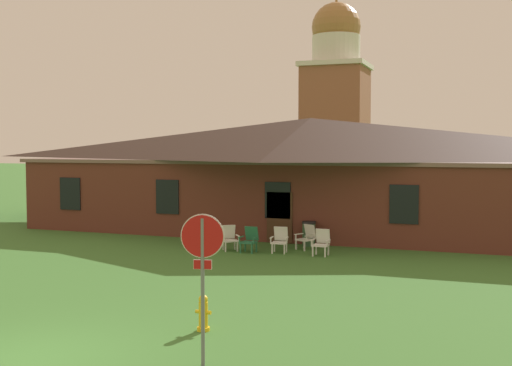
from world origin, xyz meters
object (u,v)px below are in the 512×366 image
lawn_chair_right_end (322,242)px  fire_hydrant (203,314)px  lawn_chair_near_door (250,239)px  trash_bin (309,233)px  lawn_chair_by_porch (229,237)px  stop_sign (203,258)px  lawn_chair_left_end (280,239)px  lawn_chair_middle (307,237)px

lawn_chair_right_end → fire_hydrant: (-0.11, -9.98, -0.12)m
lawn_chair_near_door → trash_bin: (1.69, 2.20, -0.00)m
lawn_chair_by_porch → lawn_chair_near_door: (0.88, -0.12, 0.00)m
stop_sign → lawn_chair_left_end: bearing=101.4°
stop_sign → lawn_chair_right_end: 12.08m
lawn_chair_by_porch → lawn_chair_middle: same height
lawn_chair_near_door → lawn_chair_left_end: bearing=16.5°
lawn_chair_by_porch → trash_bin: trash_bin is taller
stop_sign → lawn_chair_right_end: (-0.80, 11.96, -1.48)m
stop_sign → trash_bin: bearing=97.4°
fire_hydrant → lawn_chair_left_end: bearing=98.5°
stop_sign → trash_bin: size_ratio=2.85×
lawn_chair_right_end → lawn_chair_left_end: bearing=177.8°
lawn_chair_by_porch → lawn_chair_middle: (2.72, 1.22, 0.00)m
stop_sign → lawn_chair_by_porch: bearing=110.3°
lawn_chair_middle → trash_bin: (-0.15, 0.86, -0.00)m
fire_hydrant → lawn_chair_middle: bearing=93.9°
stop_sign → trash_bin: 14.11m
lawn_chair_middle → lawn_chair_near_door: bearing=-143.9°
fire_hydrant → lawn_chair_right_end: bearing=89.4°
lawn_chair_by_porch → lawn_chair_near_door: bearing=-8.0°
lawn_chair_near_door → fire_hydrant: 10.06m
lawn_chair_left_end → fire_hydrant: bearing=-81.5°
lawn_chair_by_porch → trash_bin: (2.57, 2.08, -0.00)m
lawn_chair_by_porch → lawn_chair_right_end: (3.58, 0.14, 0.00)m
lawn_chair_left_end → lawn_chair_near_door: bearing=-163.5°
stop_sign → lawn_chair_middle: 13.24m
lawn_chair_left_end → trash_bin: size_ratio=0.98×
lawn_chair_by_porch → trash_bin: 3.30m
lawn_chair_near_door → trash_bin: size_ratio=0.98×
lawn_chair_right_end → trash_bin: size_ratio=0.98×
lawn_chair_by_porch → fire_hydrant: bearing=-70.6°
lawn_chair_right_end → trash_bin: bearing=117.5°
lawn_chair_near_door → lawn_chair_right_end: bearing=5.5°
trash_bin → lawn_chair_by_porch: bearing=-141.0°
lawn_chair_middle → fire_hydrant: lawn_chair_middle is taller
lawn_chair_near_door → lawn_chair_middle: bearing=36.1°
lawn_chair_by_porch → fire_hydrant: (3.47, -9.85, -0.12)m
lawn_chair_by_porch → fire_hydrant: lawn_chair_by_porch is taller
lawn_chair_left_end → fire_hydrant: lawn_chair_left_end is taller
lawn_chair_near_door → lawn_chair_left_end: 1.14m
lawn_chair_by_porch → lawn_chair_left_end: size_ratio=1.00×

